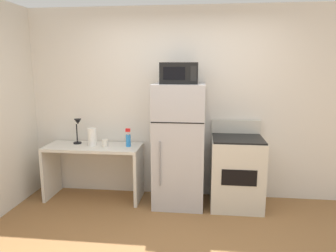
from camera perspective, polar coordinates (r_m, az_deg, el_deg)
wall_back_white at (r=4.32m, az=2.83°, el=4.10°), size 5.00×0.10×2.60m
desk at (r=4.40m, az=-13.50°, el=-6.26°), size 1.30×0.52×0.75m
desk_lamp at (r=4.45m, az=-16.29°, el=-0.16°), size 0.14×0.12×0.35m
paper_towel_roll at (r=4.33m, az=-13.78°, el=-1.97°), size 0.11×0.11×0.24m
coffee_mug at (r=4.25m, az=-11.51°, el=-3.11°), size 0.08×0.08×0.09m
spray_bottle at (r=4.19m, az=-7.33°, el=-2.45°), size 0.06×0.06×0.25m
refrigerator at (r=4.05m, az=2.04°, el=-3.57°), size 0.65×0.63×1.60m
microwave at (r=3.90m, az=2.11°, el=9.70°), size 0.46×0.35×0.26m
oven_range at (r=4.16m, az=12.48°, el=-8.21°), size 0.66×0.61×1.10m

